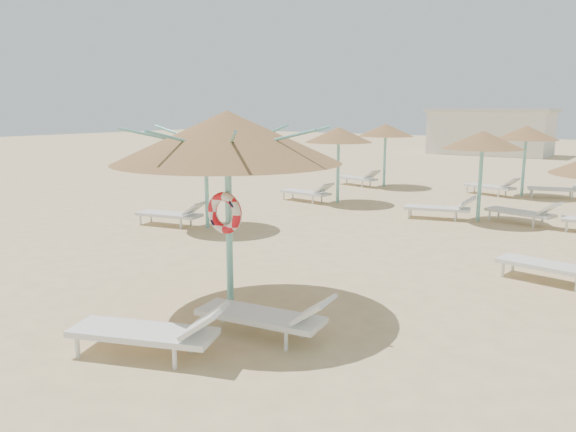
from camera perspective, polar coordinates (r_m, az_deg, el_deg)
The scene contains 6 objects.
ground at distance 9.07m, azimuth -4.88°, elevation -10.25°, with size 120.00×120.00×0.00m, color #D4BB81.
main_palapa at distance 8.88m, azimuth -6.19°, elevation 7.92°, with size 3.61×3.61×3.23m.
lounger_main_a at distance 7.79m, azimuth -13.59°, elevation -11.29°, with size 2.20×1.36×0.77m.
lounger_main_b at distance 8.16m, azimuth -2.01°, elevation -10.05°, with size 2.10×0.90×0.74m.
palapa_field at distance 16.86m, azimuth 25.23°, elevation 6.53°, with size 18.83×13.65×2.72m.
service_hut at distance 43.05m, azimuth 19.86°, elevation 8.07°, with size 8.40×4.40×3.25m.
Camera 1 is at (5.48, -6.46, 3.26)m, focal length 35.00 mm.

